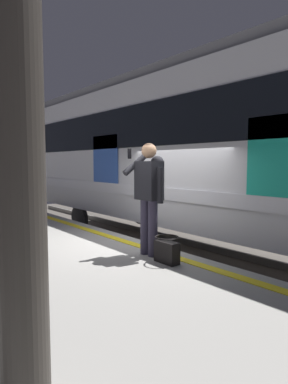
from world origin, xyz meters
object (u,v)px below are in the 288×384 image
passenger (149,190)px  station_column (16,83)px  train_carriage (218,147)px  handbag (167,250)px

passenger → station_column: bearing=127.7°
train_carriage → handbag: 3.53m
handbag → station_column: 3.27m
train_carriage → handbag: size_ratio=35.67×
passenger → handbag: bearing=171.6°
passenger → station_column: (-1.94, 2.51, 0.80)m
handbag → station_column: size_ratio=0.10×
train_carriage → station_column: size_ratio=3.70×
train_carriage → passenger: (-0.99, 2.76, -0.74)m
handbag → station_column: (-1.48, 2.44, 1.60)m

